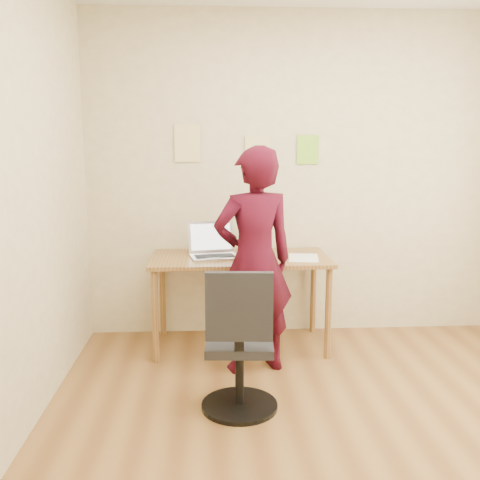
{
  "coord_description": "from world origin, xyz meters",
  "views": [
    {
      "loc": [
        -0.71,
        -2.75,
        1.61
      ],
      "look_at": [
        -0.51,
        0.95,
        0.95
      ],
      "focal_mm": 40.0,
      "sensor_mm": 36.0,
      "label": 1
    }
  ],
  "objects": [
    {
      "name": "wall_note_left",
      "position": [
        -0.91,
        1.74,
        1.62
      ],
      "size": [
        0.21,
        0.0,
        0.3
      ],
      "primitive_type": "cube",
      "color": "#E7D18A",
      "rests_on": "room"
    },
    {
      "name": "office_chair",
      "position": [
        -0.55,
        0.27,
        0.39
      ],
      "size": [
        0.47,
        0.47,
        0.91
      ],
      "rotation": [
        0.0,
        0.0,
        -0.06
      ],
      "color": "black",
      "rests_on": "ground"
    },
    {
      "name": "wall_note_mid",
      "position": [
        -0.32,
        1.74,
        1.53
      ],
      "size": [
        0.21,
        0.0,
        0.3
      ],
      "primitive_type": "cube",
      "color": "#E7D18A",
      "rests_on": "room"
    },
    {
      "name": "room",
      "position": [
        0.0,
        0.0,
        1.35
      ],
      "size": [
        3.58,
        3.58,
        2.78
      ],
      "color": "brown",
      "rests_on": "ground"
    },
    {
      "name": "phone",
      "position": [
        -0.29,
        1.17,
        0.75
      ],
      "size": [
        0.07,
        0.13,
        0.01
      ],
      "rotation": [
        0.0,
        0.0,
        0.05
      ],
      "color": "black",
      "rests_on": "desk"
    },
    {
      "name": "wall_note_right",
      "position": [
        0.1,
        1.74,
        1.57
      ],
      "size": [
        0.18,
        0.0,
        0.24
      ],
      "primitive_type": "cube",
      "color": "#89D530",
      "rests_on": "room"
    },
    {
      "name": "person",
      "position": [
        -0.41,
        0.92,
        0.8
      ],
      "size": [
        0.67,
        0.53,
        1.61
      ],
      "primitive_type": "imported",
      "rotation": [
        0.0,
        0.0,
        3.41
      ],
      "color": "#370714",
      "rests_on": "ground"
    },
    {
      "name": "desk",
      "position": [
        -0.48,
        1.38,
        0.65
      ],
      "size": [
        1.4,
        0.7,
        0.74
      ],
      "color": "olive",
      "rests_on": "ground"
    },
    {
      "name": "laptop",
      "position": [
        -0.7,
        1.39,
        0.79
      ],
      "size": [
        0.42,
        0.39,
        0.27
      ],
      "rotation": [
        0.0,
        0.0,
        0.19
      ],
      "color": "silver",
      "rests_on": "desk"
    },
    {
      "name": "paper_sheet",
      "position": [
        0.01,
        1.31,
        0.74
      ],
      "size": [
        0.27,
        0.35,
        0.0
      ],
      "primitive_type": "cube",
      "rotation": [
        0.0,
        0.0,
        -0.15
      ],
      "color": "white",
      "rests_on": "desk"
    }
  ]
}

